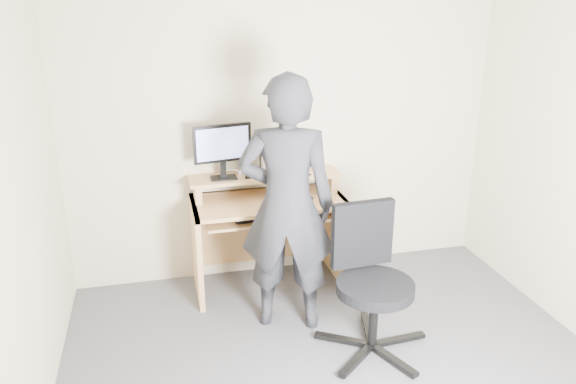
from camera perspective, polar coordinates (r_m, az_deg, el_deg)
name	(u,v)px	position (r m, az deg, el deg)	size (l,w,h in m)	color
back_wall	(285,127)	(4.56, -0.33, 6.61)	(3.50, 0.02, 2.50)	beige
desk	(267,220)	(4.53, -2.13, -2.84)	(1.20, 0.60, 0.91)	tan
monitor	(223,147)	(4.32, -6.67, 4.60)	(0.45, 0.13, 0.43)	black
external_drive	(267,161)	(4.47, -2.18, 3.12)	(0.07, 0.13, 0.20)	black
travel_mug	(266,165)	(4.42, -2.28, 2.73)	(0.08, 0.08, 0.17)	silver
smartphone	(303,173)	(4.49, 1.56, 1.93)	(0.07, 0.13, 0.01)	black
charger	(248,176)	(4.39, -4.09, 1.63)	(0.04, 0.04, 0.04)	black
headphones	(231,174)	(4.48, -5.77, 1.84)	(0.16, 0.16, 0.02)	silver
keyboard	(263,215)	(4.32, -2.55, -2.31)	(0.46, 0.18, 0.03)	black
mouse	(307,199)	(4.35, 1.99, -0.70)	(0.10, 0.06, 0.04)	black
office_chair	(370,275)	(3.76, 8.37, -8.38)	(0.75, 0.77, 0.97)	black
person	(287,206)	(3.82, -0.12, -1.40)	(0.66, 0.44, 1.82)	black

